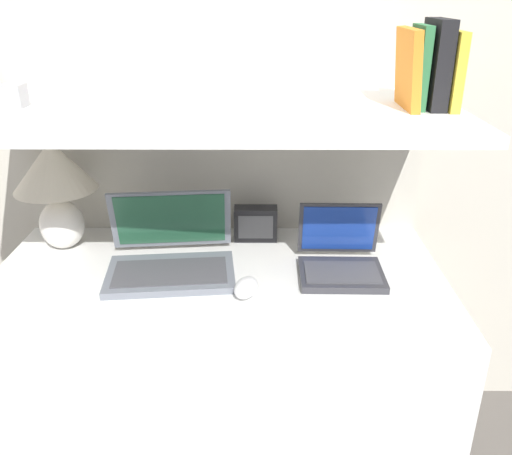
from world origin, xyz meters
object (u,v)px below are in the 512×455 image
at_px(laptop_large, 171,256).
at_px(book_orange, 408,69).
at_px(computer_mouse, 246,288).
at_px(book_green, 419,67).
at_px(laptop_small, 340,259).
at_px(book_yellow, 450,70).
at_px(table_lamp, 55,180).
at_px(router_box, 256,224).
at_px(shelf_gadget, 10,96).
at_px(book_black, 436,64).

bearing_deg(laptop_large, book_orange, 3.14).
xyz_separation_m(computer_mouse, book_green, (0.44, 0.17, 0.54)).
relative_size(laptop_large, book_orange, 1.94).
xyz_separation_m(laptop_small, book_yellow, (0.25, 0.04, 0.51)).
bearing_deg(table_lamp, router_box, 5.54).
bearing_deg(shelf_gadget, computer_mouse, -15.78).
height_order(table_lamp, book_green, book_green).
bearing_deg(laptop_small, table_lamp, 169.18).
height_order(book_yellow, book_orange, book_orange).
distance_m(router_box, book_black, 0.71).
relative_size(table_lamp, laptop_large, 0.89).
xyz_separation_m(laptop_large, book_black, (0.70, 0.03, 0.52)).
relative_size(laptop_large, book_green, 1.88).
height_order(table_lamp, router_box, table_lamp).
distance_m(laptop_large, computer_mouse, 0.26).
distance_m(table_lamp, laptop_small, 0.87).
relative_size(book_black, book_orange, 1.11).
distance_m(laptop_small, computer_mouse, 0.30).
height_order(laptop_large, book_green, book_green).
bearing_deg(computer_mouse, router_box, 86.12).
height_order(computer_mouse, router_box, router_box).
bearing_deg(book_green, computer_mouse, -158.41).
xyz_separation_m(computer_mouse, shelf_gadget, (-0.61, 0.17, 0.47)).
distance_m(computer_mouse, book_orange, 0.70).
distance_m(laptop_large, book_green, 0.83).
height_order(laptop_small, router_box, laptop_small).
xyz_separation_m(book_green, shelf_gadget, (-1.05, 0.00, -0.07)).
bearing_deg(book_green, laptop_small, -165.71).
bearing_deg(shelf_gadget, router_box, 15.39).
bearing_deg(laptop_small, book_black, 11.58).
xyz_separation_m(computer_mouse, book_orange, (0.41, 0.17, 0.54)).
bearing_deg(table_lamp, book_green, -6.59).
xyz_separation_m(table_lamp, laptop_large, (0.36, -0.15, -0.18)).
height_order(book_black, shelf_gadget, book_black).
distance_m(table_lamp, laptop_large, 0.43).
relative_size(laptop_large, book_yellow, 2.00).
distance_m(router_box, book_yellow, 0.72).
bearing_deg(book_yellow, laptop_large, -177.32).
xyz_separation_m(table_lamp, book_black, (1.05, -0.12, 0.35)).
bearing_deg(shelf_gadget, book_orange, 0.00).
bearing_deg(laptop_small, book_yellow, 9.90).
distance_m(book_yellow, book_orange, 0.11).
distance_m(table_lamp, computer_mouse, 0.67).
bearing_deg(computer_mouse, table_lamp, 153.23).
xyz_separation_m(laptop_large, laptop_small, (0.48, -0.01, -0.00)).
height_order(book_black, book_green, book_black).
bearing_deg(computer_mouse, book_green, 21.59).
relative_size(book_green, book_orange, 1.03).
distance_m(router_box, book_orange, 0.66).
height_order(router_box, book_green, book_green).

